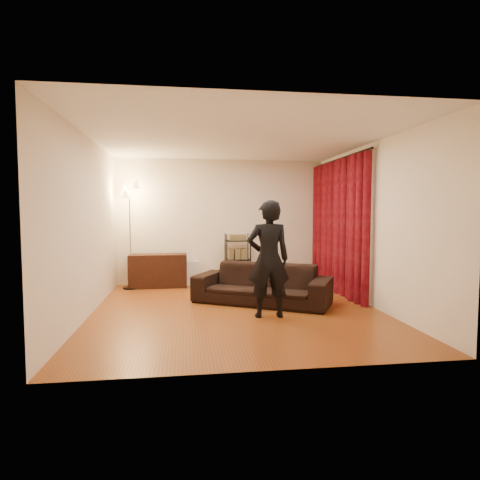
{
  "coord_description": "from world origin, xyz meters",
  "views": [
    {
      "loc": [
        -0.81,
        -6.28,
        1.56
      ],
      "look_at": [
        0.1,
        0.3,
        1.1
      ],
      "focal_mm": 30.0,
      "sensor_mm": 36.0,
      "label": 1
    }
  ],
  "objects": [
    {
      "name": "wall_right",
      "position": [
        2.25,
        0.0,
        1.35
      ],
      "size": [
        0.0,
        5.0,
        5.0
      ],
      "primitive_type": "plane",
      "rotation": [
        1.57,
        0.0,
        -1.57
      ],
      "color": "#F2E3CD",
      "rests_on": "ground"
    },
    {
      "name": "curtain",
      "position": [
        2.13,
        1.12,
        1.28
      ],
      "size": [
        0.22,
        2.65,
        2.55
      ],
      "primitive_type": null,
      "color": "maroon",
      "rests_on": "ground"
    },
    {
      "name": "floor_lamp",
      "position": [
        -1.91,
        2.06,
        1.07
      ],
      "size": [
        0.46,
        0.46,
        2.15
      ],
      "primitive_type": null,
      "rotation": [
        0.0,
        0.0,
        0.22
      ],
      "color": "silver",
      "rests_on": "ground"
    },
    {
      "name": "ceiling",
      "position": [
        0.0,
        0.0,
        2.7
      ],
      "size": [
        5.0,
        5.0,
        0.0
      ],
      "primitive_type": "plane",
      "rotation": [
        3.14,
        0.0,
        0.0
      ],
      "color": "white",
      "rests_on": "ground"
    },
    {
      "name": "wall_left",
      "position": [
        -2.25,
        0.0,
        1.35
      ],
      "size": [
        0.0,
        5.0,
        5.0
      ],
      "primitive_type": "plane",
      "rotation": [
        1.57,
        0.0,
        1.57
      ],
      "color": "#F2E3CD",
      "rests_on": "ground"
    },
    {
      "name": "wall_back",
      "position": [
        0.0,
        2.5,
        1.35
      ],
      "size": [
        5.0,
        0.0,
        5.0
      ],
      "primitive_type": "plane",
      "rotation": [
        1.57,
        0.0,
        0.0
      ],
      "color": "#F2E3CD",
      "rests_on": "ground"
    },
    {
      "name": "wire_shelf",
      "position": [
        0.31,
        2.17,
        0.55
      ],
      "size": [
        0.57,
        0.47,
        1.1
      ],
      "primitive_type": null,
      "rotation": [
        0.0,
        0.0,
        -0.26
      ],
      "color": "black",
      "rests_on": "ground"
    },
    {
      "name": "storage_boxes",
      "position": [
        -0.67,
        2.31,
        0.26
      ],
      "size": [
        0.35,
        0.3,
        0.52
      ],
      "primitive_type": null,
      "rotation": [
        0.0,
        0.0,
        0.18
      ],
      "color": "silver",
      "rests_on": "ground"
    },
    {
      "name": "floor",
      "position": [
        0.0,
        0.0,
        0.0
      ],
      "size": [
        5.0,
        5.0,
        0.0
      ],
      "primitive_type": "plane",
      "color": "brown",
      "rests_on": "ground"
    },
    {
      "name": "curtain_rod",
      "position": [
        2.15,
        1.12,
        2.58
      ],
      "size": [
        0.04,
        2.65,
        0.04
      ],
      "primitive_type": "cylinder",
      "rotation": [
        1.57,
        0.0,
        0.0
      ],
      "color": "black",
      "rests_on": "wall_right"
    },
    {
      "name": "wall_front",
      "position": [
        0.0,
        -2.5,
        1.35
      ],
      "size": [
        5.0,
        0.0,
        5.0
      ],
      "primitive_type": "plane",
      "rotation": [
        -1.57,
        0.0,
        0.0
      ],
      "color": "#F2E3CD",
      "rests_on": "ground"
    },
    {
      "name": "media_cabinet",
      "position": [
        -1.37,
        2.16,
        0.34
      ],
      "size": [
        1.19,
        0.46,
        0.69
      ],
      "primitive_type": "cube",
      "rotation": [
        0.0,
        0.0,
        0.01
      ],
      "color": "#32170D",
      "rests_on": "ground"
    },
    {
      "name": "sofa",
      "position": [
        0.49,
        0.4,
        0.34
      ],
      "size": [
        2.44,
        1.9,
        0.67
      ],
      "primitive_type": "imported",
      "rotation": [
        0.0,
        0.0,
        -0.51
      ],
      "color": "black",
      "rests_on": "ground"
    },
    {
      "name": "person",
      "position": [
        0.41,
        -0.5,
        0.87
      ],
      "size": [
        0.64,
        0.42,
        1.74
      ],
      "primitive_type": "imported",
      "rotation": [
        0.0,
        0.0,
        3.14
      ],
      "color": "black",
      "rests_on": "ground"
    }
  ]
}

